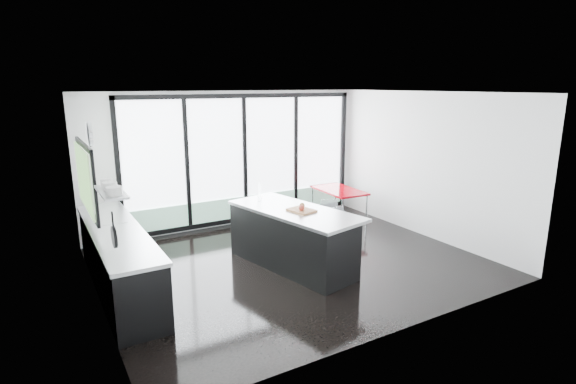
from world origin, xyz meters
TOP-DOWN VIEW (x-y plane):
  - floor at (0.00, 0.00)m, footprint 6.00×5.00m
  - ceiling at (0.00, 0.00)m, footprint 6.00×5.00m
  - wall_back at (0.27, 2.47)m, footprint 6.00×0.09m
  - wall_front at (0.00, -2.50)m, footprint 6.00×0.00m
  - wall_left at (-2.97, 0.27)m, footprint 0.26×5.00m
  - wall_right at (3.00, 0.00)m, footprint 0.00×5.00m
  - counter_cabinets at (-2.67, 0.40)m, footprint 0.69×3.24m
  - island at (-0.07, -0.11)m, footprint 1.46×2.50m
  - bar_stool_near at (0.76, -0.28)m, footprint 0.47×0.47m
  - bar_stool_far at (1.06, 0.37)m, footprint 0.53×0.53m
  - red_table at (2.16, 1.61)m, footprint 0.80×1.32m

SIDE VIEW (x-z plane):
  - floor at x=0.00m, z-range 0.00..0.00m
  - bar_stool_far at x=1.06m, z-range 0.00..0.65m
  - bar_stool_near at x=0.76m, z-range 0.00..0.69m
  - red_table at x=2.16m, z-range 0.00..0.69m
  - counter_cabinets at x=-2.67m, z-range -0.22..1.14m
  - island at x=-0.07m, z-range -0.14..1.11m
  - wall_back at x=0.27m, z-range -0.13..2.67m
  - wall_front at x=0.00m, z-range 0.00..2.80m
  - wall_right at x=3.00m, z-range 0.00..2.80m
  - wall_left at x=-2.97m, z-range 0.16..2.96m
  - ceiling at x=0.00m, z-range 2.80..2.80m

